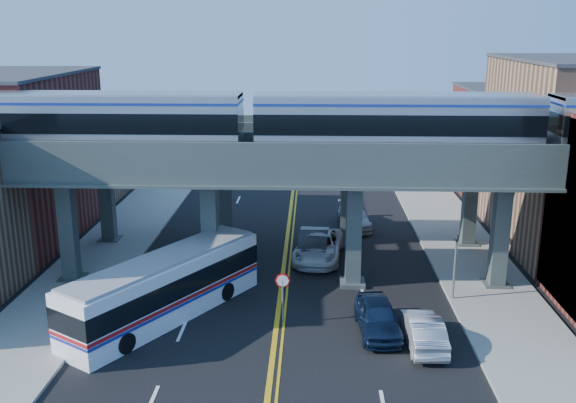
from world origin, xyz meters
name	(u,v)px	position (x,y,z in m)	size (l,w,h in m)	color
ground	(273,353)	(0.00, 0.00, 0.00)	(120.00, 120.00, 0.00)	black
sidewalk_west	(93,267)	(-11.50, 10.00, 0.08)	(5.00, 70.00, 0.16)	gray
sidewalk_east	(477,272)	(11.50, 10.00, 0.08)	(5.00, 70.00, 0.16)	gray
building_west_b	(14,158)	(-18.50, 16.00, 5.50)	(8.00, 14.00, 11.00)	maroon
building_west_c	(82,145)	(-18.50, 29.00, 4.00)	(8.00, 10.00, 8.00)	#93674C
building_east_b	(570,155)	(18.50, 16.00, 6.00)	(8.00, 14.00, 12.00)	#93674C
building_east_c	(509,143)	(18.50, 29.00, 4.50)	(8.00, 10.00, 9.00)	maroon
elevated_viaduct_near	(281,172)	(0.00, 8.00, 6.47)	(52.00, 3.60, 7.40)	#3F4947
elevated_viaduct_far	(286,149)	(0.00, 15.00, 6.47)	(52.00, 3.60, 7.40)	#3F4947
transit_train	(396,123)	(6.05, 8.00, 9.22)	(45.97, 2.88, 3.36)	black
stop_sign	(283,290)	(0.30, 3.00, 1.76)	(0.76, 0.09, 2.63)	slate
traffic_signal	(455,260)	(9.20, 6.00, 2.30)	(0.15, 0.18, 4.10)	slate
transit_bus	(165,288)	(-5.57, 3.54, 1.55)	(8.44, 11.27, 3.01)	white
car_lane_a	(378,317)	(4.85, 2.23, 0.79)	(1.87, 4.66, 1.59)	black
car_lane_b	(313,245)	(1.80, 12.35, 0.85)	(1.81, 5.19, 1.71)	#303032
car_lane_c	(319,246)	(2.12, 12.08, 0.83)	(2.77, 6.00, 1.67)	silver
car_lane_d	(354,217)	(4.74, 18.92, 0.73)	(2.06, 5.06, 1.47)	#AEAEB3
car_parked_curb	(424,331)	(6.82, 1.00, 0.73)	(1.54, 4.41, 1.45)	#A0A0A5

